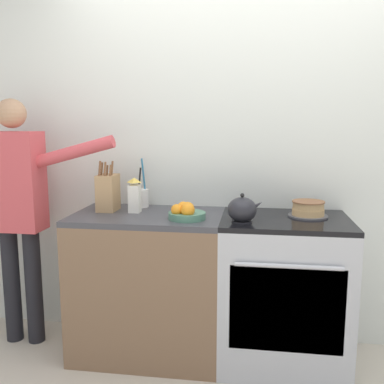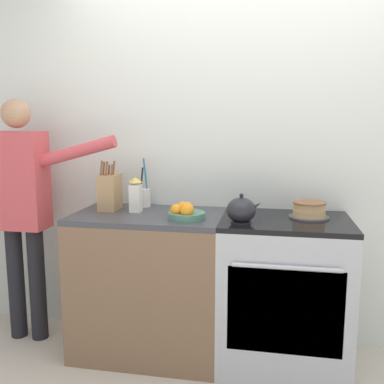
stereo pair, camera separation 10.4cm
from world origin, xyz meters
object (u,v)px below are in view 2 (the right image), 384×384
Objects in this scene: stove_range at (283,293)px; layer_cake at (309,210)px; knife_block at (110,192)px; milk_carton at (136,196)px; fruit_bowl at (185,212)px; utensil_crock at (144,197)px; person_baker at (23,200)px; tea_kettle at (242,210)px.

layer_cake is at bearing 25.27° from stove_range.
milk_carton is (0.19, -0.03, -0.01)m from knife_block.
layer_cake is 1.08× the size of fruit_bowl.
utensil_crock is 1.49× the size of milk_carton.
person_baker reaches higher than utensil_crock.
fruit_bowl is at bearing 176.67° from tea_kettle.
milk_carton is 0.14× the size of person_baker.
tea_kettle is 0.90m from knife_block.
utensil_crock is (-0.94, 0.21, 0.53)m from stove_range.
tea_kettle is (-0.39, -0.20, 0.03)m from layer_cake.
utensil_crock is at bearing 153.24° from tea_kettle.
tea_kettle is 0.33m from fruit_bowl.
fruit_bowl is 0.39m from milk_carton.
tea_kettle is 0.77m from utensil_crock.
person_baker is at bearing -175.05° from knife_block.
fruit_bowl is at bearing -42.61° from utensil_crock.
stove_range is 3.86× the size of layer_cake.
stove_range is 4.18× the size of fruit_bowl.
person_baker is (-0.60, -0.05, -0.06)m from knife_block.
utensil_crock reaches higher than tea_kettle.
fruit_bowl is (-0.72, -0.18, -0.00)m from layer_cake.
milk_carton is at bearing 178.02° from stove_range.
stove_range is 0.60m from tea_kettle.
knife_block is 0.19m from milk_carton.
stove_range is at bearing -154.73° from layer_cake.
milk_carton is (-0.94, 0.03, 0.57)m from stove_range.
milk_carton reaches higher than stove_range.
layer_cake is 0.73× the size of knife_block.
stove_range is at bearing -1.98° from milk_carton.
stove_range is 1.10m from utensil_crock.
utensil_crock is 0.20× the size of person_baker.
layer_cake is at bearing 13.96° from fruit_bowl.
person_baker is (-1.72, 0.01, 0.52)m from stove_range.
knife_block is 0.98× the size of utensil_crock.
stove_range is at bearing -5.25° from person_baker.
milk_carton is (0.00, -0.18, 0.04)m from utensil_crock.
stove_range is 2.83× the size of knife_block.
knife_block is 1.48× the size of fruit_bowl.
knife_block is at bearing 167.10° from tea_kettle.
knife_block is at bearing 176.70° from stove_range.
person_baker is (-1.47, 0.15, -0.01)m from tea_kettle.
utensil_crock reaches higher than fruit_bowl.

